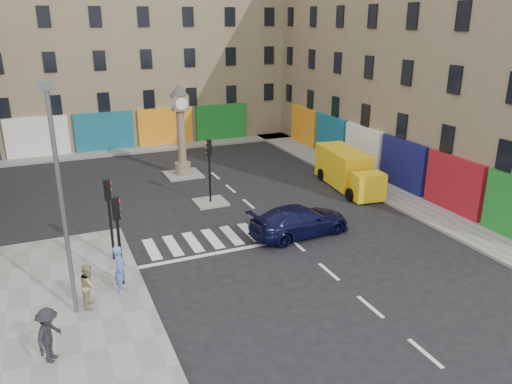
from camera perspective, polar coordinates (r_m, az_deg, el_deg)
ground at (r=23.40m, az=5.76°, el=-6.92°), size 120.00×120.00×0.00m
sidewalk_left at (r=19.21m, az=-22.02°, el=-14.45°), size 7.00×16.00×0.15m
sidewalk_right at (r=35.61m, az=10.30°, el=2.28°), size 2.60×30.00×0.15m
sidewalk_far at (r=42.22m, az=-13.93°, el=4.69°), size 32.00×2.40×0.15m
island_near at (r=29.41m, az=-5.21°, el=-1.17°), size 1.80×1.80×0.12m
island_far at (r=34.87m, az=-8.32°, el=2.00°), size 2.40×2.40×0.12m
building_right at (r=38.08m, az=19.27°, el=14.79°), size 10.00×30.00×16.00m
building_far at (r=46.74m, az=-16.08°, el=16.36°), size 32.00×10.00×17.00m
traffic_light_left_near at (r=20.10m, az=-15.53°, el=-3.91°), size 0.28×0.22×3.70m
traffic_light_left_far at (r=22.33m, az=-16.45°, el=-1.65°), size 0.28×0.22×3.70m
traffic_light_island at (r=28.63m, az=-5.36°, el=3.58°), size 0.28×0.22×3.70m
lamp_post at (r=17.93m, az=-21.46°, el=0.02°), size 0.50×0.25×8.30m
clock_pillar at (r=34.01m, az=-8.60°, el=7.62°), size 1.20×1.20×6.10m
navy_sedan at (r=24.94m, az=5.02°, el=-3.29°), size 5.37×2.57×1.51m
yellow_van at (r=32.36m, az=10.36°, el=2.52°), size 2.74×6.51×2.30m
pedestrian_blue at (r=20.26m, az=-15.27°, el=-8.44°), size 0.61×0.79×1.90m
pedestrian_tan at (r=19.66m, az=-18.51°, el=-10.06°), size 0.78×0.92×1.68m
pedestrian_dark at (r=17.20m, az=-22.58°, el=-14.85°), size 1.17×1.36×1.83m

